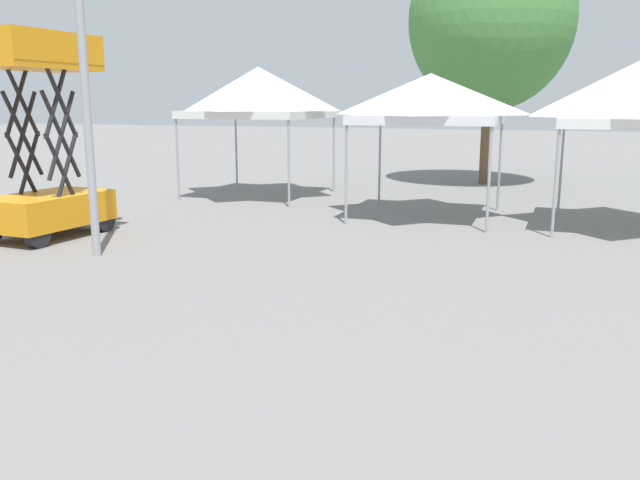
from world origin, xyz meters
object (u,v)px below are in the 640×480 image
scissor_lift (45,177)px  tree_behind_tents_right (491,20)px  canopy_tent_behind_center (430,99)px  canopy_tent_far_right (258,93)px

scissor_lift → tree_behind_tents_right: 14.35m
canopy_tent_behind_center → scissor_lift: bearing=-141.2°
tree_behind_tents_right → canopy_tent_far_right: bearing=-135.5°
canopy_tent_behind_center → tree_behind_tents_right: tree_behind_tents_right is taller
canopy_tent_far_right → canopy_tent_behind_center: bearing=-18.2°
canopy_tent_far_right → scissor_lift: 7.08m
canopy_tent_far_right → scissor_lift: bearing=-99.5°
canopy_tent_far_right → canopy_tent_behind_center: 5.45m
canopy_tent_behind_center → scissor_lift: size_ratio=0.86×
canopy_tent_far_right → tree_behind_tents_right: 7.95m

